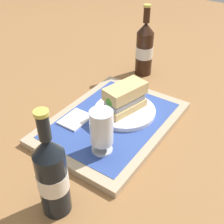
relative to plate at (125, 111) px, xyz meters
name	(u,v)px	position (x,y,z in m)	size (l,w,h in m)	color
ground_plane	(112,125)	(0.05, -0.01, -0.03)	(3.00, 3.00, 0.00)	olive
tray	(112,123)	(0.05, -0.01, -0.02)	(0.44, 0.32, 0.02)	tan
placemat	(112,120)	(0.05, -0.01, -0.01)	(0.38, 0.27, 0.00)	#2D4793
plate	(125,111)	(0.00, 0.00, 0.00)	(0.19, 0.19, 0.01)	white
sandwich	(124,98)	(0.00, 0.00, 0.05)	(0.14, 0.09, 0.08)	tan
beer_glass	(102,130)	(0.17, 0.04, 0.06)	(0.06, 0.06, 0.12)	silver
napkin_folded	(75,119)	(0.12, -0.10, 0.00)	(0.09, 0.07, 0.01)	white
beer_bottle	(52,176)	(0.36, 0.05, 0.08)	(0.07, 0.07, 0.27)	black
second_bottle	(144,48)	(-0.29, -0.10, 0.08)	(0.07, 0.07, 0.27)	black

